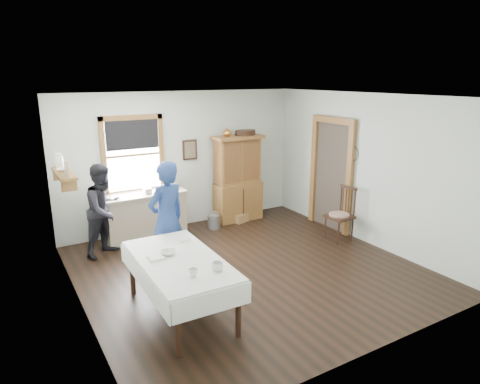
# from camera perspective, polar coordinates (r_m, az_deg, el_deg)

# --- Properties ---
(room) EXTENTS (5.01, 5.01, 2.70)m
(room) POSITION_cam_1_polar(r_m,az_deg,el_deg) (6.46, 1.10, 0.61)
(room) COLOR black
(room) RESTS_ON ground
(window) EXTENTS (1.18, 0.07, 1.48)m
(window) POSITION_cam_1_polar(r_m,az_deg,el_deg) (8.22, -14.08, 5.38)
(window) COLOR white
(window) RESTS_ON room
(doorway) EXTENTS (0.09, 1.14, 2.22)m
(doorway) POSITION_cam_1_polar(r_m,az_deg,el_deg) (8.62, 12.10, 2.74)
(doorway) COLOR #463B32
(doorway) RESTS_ON room
(wall_shelf) EXTENTS (0.24, 1.00, 0.44)m
(wall_shelf) POSITION_cam_1_polar(r_m,az_deg,el_deg) (7.06, -22.51, 2.56)
(wall_shelf) COLOR olive
(wall_shelf) RESTS_ON room
(framed_picture) EXTENTS (0.30, 0.04, 0.40)m
(framed_picture) POSITION_cam_1_polar(r_m,az_deg,el_deg) (8.62, -6.69, 5.60)
(framed_picture) COLOR #341D12
(framed_picture) RESTS_ON room
(rug_beater) EXTENTS (0.01, 0.27, 0.27)m
(rug_beater) POSITION_cam_1_polar(r_m,az_deg,el_deg) (8.13, 14.90, 5.82)
(rug_beater) COLOR black
(rug_beater) RESTS_ON room
(work_counter) EXTENTS (1.55, 0.62, 0.88)m
(work_counter) POSITION_cam_1_polar(r_m,az_deg,el_deg) (8.24, -12.57, -3.09)
(work_counter) COLOR tan
(work_counter) RESTS_ON room
(china_hutch) EXTENTS (1.05, 0.50, 1.79)m
(china_hutch) POSITION_cam_1_polar(r_m,az_deg,el_deg) (8.97, -0.28, 1.81)
(china_hutch) COLOR olive
(china_hutch) RESTS_ON room
(dining_table) EXTENTS (1.04, 1.92, 0.76)m
(dining_table) POSITION_cam_1_polar(r_m,az_deg,el_deg) (5.66, -7.97, -12.32)
(dining_table) COLOR white
(dining_table) RESTS_ON room
(spindle_chair) EXTENTS (0.50, 0.50, 1.03)m
(spindle_chair) POSITION_cam_1_polar(r_m,az_deg,el_deg) (8.12, 13.14, -2.86)
(spindle_chair) COLOR #341D12
(spindle_chair) RESTS_ON room
(pail) EXTENTS (0.33, 0.33, 0.28)m
(pail) POSITION_cam_1_polar(r_m,az_deg,el_deg) (8.64, -3.49, -3.97)
(pail) COLOR #97999F
(pail) RESTS_ON room
(wicker_basket) EXTENTS (0.35, 0.29, 0.18)m
(wicker_basket) POSITION_cam_1_polar(r_m,az_deg,el_deg) (9.01, 0.05, -3.46)
(wicker_basket) COLOR #9D7347
(wicker_basket) RESTS_ON room
(woman_blue) EXTENTS (0.70, 0.57, 1.65)m
(woman_blue) POSITION_cam_1_polar(r_m,az_deg,el_deg) (6.55, -9.69, -4.18)
(woman_blue) COLOR navy
(woman_blue) RESTS_ON room
(figure_dark) EXTENTS (0.90, 0.84, 1.47)m
(figure_dark) POSITION_cam_1_polar(r_m,az_deg,el_deg) (7.59, -17.55, -2.69)
(figure_dark) COLOR black
(figure_dark) RESTS_ON room
(table_cup_a) EXTENTS (0.14, 0.14, 0.11)m
(table_cup_a) POSITION_cam_1_polar(r_m,az_deg,el_deg) (5.12, -3.02, -9.90)
(table_cup_a) COLOR silver
(table_cup_a) RESTS_ON dining_table
(table_cup_b) EXTENTS (0.12, 0.12, 0.10)m
(table_cup_b) POSITION_cam_1_polar(r_m,az_deg,el_deg) (5.01, -6.26, -10.62)
(table_cup_b) COLOR silver
(table_cup_b) RESTS_ON dining_table
(table_bowl) EXTENTS (0.29, 0.29, 0.05)m
(table_bowl) POSITION_cam_1_polar(r_m,az_deg,el_deg) (5.63, -9.55, -7.97)
(table_bowl) COLOR silver
(table_bowl) RESTS_ON dining_table
(counter_book) EXTENTS (0.26, 0.26, 0.02)m
(counter_book) POSITION_cam_1_polar(r_m,az_deg,el_deg) (8.20, -9.30, 0.28)
(counter_book) COLOR #6B6047
(counter_book) RESTS_ON work_counter
(counter_bowl) EXTENTS (0.26, 0.26, 0.06)m
(counter_bowl) POSITION_cam_1_polar(r_m,az_deg,el_deg) (8.39, -9.91, 0.73)
(counter_bowl) COLOR silver
(counter_bowl) RESTS_ON work_counter
(shelf_bowl) EXTENTS (0.22, 0.22, 0.05)m
(shelf_bowl) POSITION_cam_1_polar(r_m,az_deg,el_deg) (7.07, -22.54, 2.77)
(shelf_bowl) COLOR silver
(shelf_bowl) RESTS_ON wall_shelf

